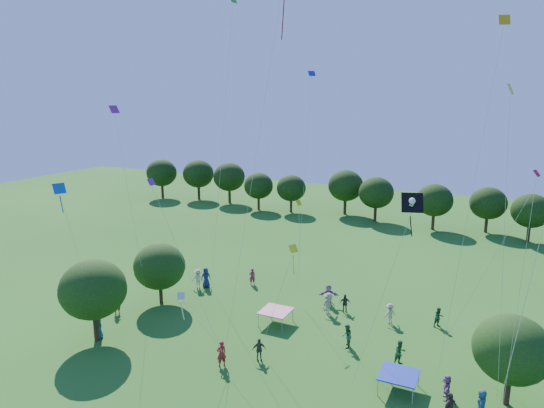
{
  "coord_description": "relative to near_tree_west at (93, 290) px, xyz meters",
  "views": [
    {
      "loc": [
        12.03,
        -10.87,
        17.11
      ],
      "look_at": [
        0.0,
        14.0,
        11.0
      ],
      "focal_mm": 32.0,
      "sensor_mm": 36.0,
      "label": 1
    }
  ],
  "objects": [
    {
      "name": "crowd_person_6",
      "position": [
        25.33,
        2.73,
        -3.07
      ],
      "size": [
        0.44,
        0.81,
        1.64
      ],
      "primitive_type": "imported",
      "rotation": [
        0.0,
        0.0,
        4.7
      ],
      "color": "navy",
      "rests_on": "ground"
    },
    {
      "name": "crowd_person_8",
      "position": [
        21.82,
        12.88,
        -3.12
      ],
      "size": [
        0.83,
        0.83,
        1.55
      ],
      "primitive_type": "imported",
      "rotation": [
        0.0,
        0.0,
        0.77
      ],
      "color": "#204B2B",
      "rests_on": "ground"
    },
    {
      "name": "small_kite_9",
      "position": [
        24.13,
        3.54,
        11.61
      ],
      "size": [
        2.0,
        0.65,
        19.64
      ],
      "color": "orange"
    },
    {
      "name": "small_kite_4",
      "position": [
        10.61,
        13.68,
        10.81
      ],
      "size": [
        0.71,
        2.07,
        17.86
      ],
      "color": "#1814D1"
    },
    {
      "name": "crowd_person_10",
      "position": [
        11.74,
        2.65,
        -3.11
      ],
      "size": [
        0.98,
        0.89,
        1.56
      ],
      "primitive_type": "imported",
      "rotation": [
        0.0,
        0.0,
        0.67
      ],
      "color": "#474039",
      "rests_on": "ground"
    },
    {
      "name": "crowd_person_4",
      "position": [
        23.81,
        1.46,
        -3.0
      ],
      "size": [
        0.91,
        1.15,
        1.78
      ],
      "primitive_type": "imported",
      "rotation": [
        0.0,
        0.0,
        4.23
      ],
      "color": "#392F2E",
      "rests_on": "ground"
    },
    {
      "name": "crowd_person_9",
      "position": [
        13.55,
        11.3,
        -2.98
      ],
      "size": [
        1.1,
        1.29,
        1.83
      ],
      "primitive_type": "imported",
      "rotation": [
        0.0,
        0.0,
        1.0
      ],
      "color": "#A49883",
      "rests_on": "ground"
    },
    {
      "name": "near_tree_east",
      "position": [
        26.57,
        4.61,
        -0.47
      ],
      "size": [
        4.24,
        4.24,
        5.33
      ],
      "color": "#422B19",
      "rests_on": "ground"
    },
    {
      "name": "small_kite_10",
      "position": [
        14.21,
        1.87,
        3.41
      ],
      "size": [
        3.06,
        2.04,
        7.36
      ],
      "color": "#FCFB16"
    },
    {
      "name": "small_kite_11",
      "position": [
        5.81,
        9.13,
        14.59
      ],
      "size": [
        4.7,
        3.6,
        22.86
      ],
      "color": "#2B981B"
    },
    {
      "name": "near_tree_west",
      "position": [
        0.0,
        0.0,
        0.0
      ],
      "size": [
        4.66,
        4.66,
        6.0
      ],
      "color": "#422B19",
      "rests_on": "ground"
    },
    {
      "name": "small_kite_8",
      "position": [
        26.43,
        0.41,
        5.92
      ],
      "size": [
        0.33,
        2.88,
        12.84
      ],
      "color": "red"
    },
    {
      "name": "near_tree_north",
      "position": [
        0.01,
        7.24,
        -0.62
      ],
      "size": [
        4.31,
        4.31,
        5.22
      ],
      "color": "#422B19",
      "rests_on": "ground"
    },
    {
      "name": "crowd_person_15",
      "position": [
        1.01,
        11.32,
        -2.99
      ],
      "size": [
        1.29,
        0.99,
        1.8
      ],
      "primitive_type": "imported",
      "rotation": [
        0.0,
        0.0,
        3.6
      ],
      "color": "beige",
      "rests_on": "ground"
    },
    {
      "name": "crowd_person_14",
      "position": [
        20.25,
        6.21,
        -3.05
      ],
      "size": [
        0.88,
        0.92,
        1.68
      ],
      "primitive_type": "imported",
      "rotation": [
        0.0,
        0.0,
        0.87
      ],
      "color": "#2B662C",
      "rests_on": "ground"
    },
    {
      "name": "tent_red_stripe",
      "position": [
        10.44,
        7.97,
        -2.86
      ],
      "size": [
        2.2,
        2.2,
        1.1
      ],
      "color": "#E81B45",
      "rests_on": "ground"
    },
    {
      "name": "crowd_person_5",
      "position": [
        12.95,
        13.04,
        -3.01
      ],
      "size": [
        1.76,
        1.16,
        1.77
      ],
      "primitive_type": "imported",
      "rotation": [
        0.0,
        0.0,
        0.38
      ],
      "color": "#8B5183",
      "rests_on": "ground"
    },
    {
      "name": "small_kite_7",
      "position": [
        27.08,
        8.58,
        8.4
      ],
      "size": [
        5.51,
        0.7,
        13.76
      ],
      "color": "#0B6FAA"
    },
    {
      "name": "small_kite_5",
      "position": [
        -0.31,
        3.98,
        9.66
      ],
      "size": [
        0.56,
        2.26,
        15.23
      ],
      "color": "#A61B83"
    },
    {
      "name": "crowd_person_11",
      "position": [
        23.43,
        3.61,
        -3.13
      ],
      "size": [
        0.77,
        1.49,
        1.52
      ],
      "primitive_type": "imported",
      "rotation": [
        0.0,
        0.0,
        4.91
      ],
      "color": "#8D5285",
      "rests_on": "ground"
    },
    {
      "name": "crowd_person_13",
      "position": [
        -1.75,
        3.93,
        -3.07
      ],
      "size": [
        0.62,
        0.72,
        1.64
      ],
      "primitive_type": "imported",
      "rotation": [
        0.0,
        0.0,
        1.12
      ],
      "color": "maroon",
      "rests_on": "ground"
    },
    {
      "name": "crowd_person_0",
      "position": [
        1.51,
        11.85,
        -2.96
      ],
      "size": [
        0.96,
        1.03,
        1.86
      ],
      "primitive_type": "imported",
      "rotation": [
        0.0,
        0.0,
        4.03
      ],
      "color": "navy",
      "rests_on": "ground"
    },
    {
      "name": "crowd_person_16",
      "position": [
        14.64,
        12.28,
        -3.13
      ],
      "size": [
        0.98,
        0.71,
        1.52
      ],
      "primitive_type": "imported",
      "rotation": [
        0.0,
        0.0,
        3.53
      ],
      "color": "#382E2D",
      "rests_on": "ground"
    },
    {
      "name": "red_high_kite",
      "position": [
        11.98,
        4.27,
        15.98
      ],
      "size": [
        2.33,
        4.46,
        23.03
      ],
      "color": "red"
    },
    {
      "name": "crowd_person_2",
      "position": [
        16.46,
        6.84,
        -3.05
      ],
      "size": [
        0.61,
        0.91,
        1.69
      ],
      "primitive_type": "imported",
      "rotation": [
        0.0,
        0.0,
        4.92
      ],
      "color": "#285D37",
      "rests_on": "ground"
    },
    {
      "name": "treeline",
      "position": [
        11.47,
        43.04,
        0.2
      ],
      "size": [
        88.01,
        8.77,
        6.77
      ],
      "color": "#422B19",
      "rests_on": "ground"
    },
    {
      "name": "crowd_person_12",
      "position": [
        -0.08,
        0.29,
        -3.1
      ],
      "size": [
        0.56,
        0.85,
        1.58
      ],
      "primitive_type": "imported",
      "rotation": [
        0.0,
        0.0,
        4.9
      ],
      "color": "navy",
      "rests_on": "ground"
    },
    {
      "name": "tent_blue",
      "position": [
        20.77,
        3.24,
        -2.86
      ],
      "size": [
        2.2,
        2.2,
        1.1
      ],
      "color": "#1A2EA9",
      "rests_on": "ground"
    },
    {
      "name": "small_kite_12",
      "position": [
        1.59,
        -3.08,
        6.53
      ],
      "size": [
        2.45,
        4.34,
        10.87
      ],
      "color": "#1151B2"
    },
    {
      "name": "small_kite_6",
      "position": [
        10.79,
        -3.45,
        1.97
      ],
      "size": [
        0.78,
        5.08,
        6.0
      ],
      "color": "silver"
    },
    {
      "name": "pirate_kite",
      "position": [
        20.94,
        2.66,
        7.55
      ],
      "size": [
        2.97,
        2.42,
        10.79
      ],
      "color": "black"
    },
    {
      "name": "small_kite_1",
      "position": [
        10.79,
        11.58,
        3.61
      ],
      "size": [
        0.41,
        0.98,
        7.8
      ],
      "color": "yellow"
    },
    {
      "name": "crowd_person_1",
      "position": [
        9.87,
        0.97,
        -3.01
      ],
      "size": [
        0.74,
        0.78,
        1.77
      ],
      "primitive_type": "imported",
      "rotation": [
        0.0,
        0.0,
        4.07
      ],
      "color": "maroon",
      "rests_on": "ground"
    },
    {
      "name": "crowd_person_3",
      "position": [
        18.35,
        11.84,
        -3.08
      ],
      "size": [
        1.02,
        1.13,
        1.63
      ],
      "primitive_type": "imported",
      "rotation": [
        0.0,
        0.0,
        4.06
      ],
      "color": "#B29C8E",
      "rests_on": "ground"
    },
    {
      "name": "small_kite_0",
      "position": [
        26.85,
        -1.41,
        7.64
      ],
      "size": [
        1.14,
        5.34,
        14.78
      ],
      "color": "red"
    },
    {
      "name": "small_kite_2",
      "position": [
        25.39,
        0.77,
        9.33
      ],
      "size": [
        1.08,
        1.55,
        16.37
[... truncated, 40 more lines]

